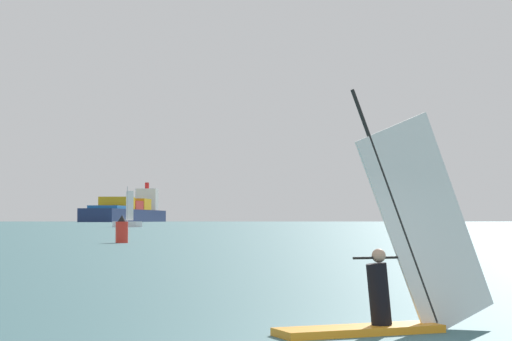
% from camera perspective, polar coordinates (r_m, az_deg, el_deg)
% --- Properties ---
extents(windsurfer, '(3.76, 1.53, 3.93)m').
position_cam_1_polar(windsurfer, '(14.52, 8.38, -6.63)').
color(windsurfer, orange).
rests_on(windsurfer, ground_plane).
extents(cargo_ship, '(66.14, 206.52, 38.18)m').
position_cam_1_polar(cargo_ship, '(824.98, -7.99, -2.57)').
color(cargo_ship, navy).
rests_on(cargo_ship, ground_plane).
extents(channel_buoy, '(0.95, 0.95, 2.12)m').
position_cam_1_polar(channel_buoy, '(70.51, -8.36, -3.72)').
color(channel_buoy, red).
rests_on(channel_buoy, ground_plane).
extents(small_sailboat, '(7.47, 6.82, 10.02)m').
position_cam_1_polar(small_sailboat, '(227.53, -8.02, -3.26)').
color(small_sailboat, white).
rests_on(small_sailboat, ground_plane).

